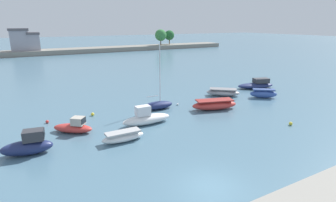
# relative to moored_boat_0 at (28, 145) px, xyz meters

# --- Properties ---
(ground_plane) EXTENTS (400.00, 400.00, 0.00)m
(ground_plane) POSITION_rel_moored_boat_0_xyz_m (9.15, -10.11, -0.71)
(ground_plane) COLOR slate
(moored_boat_0) EXTENTS (3.80, 2.00, 1.86)m
(moored_boat_0) POSITION_rel_moored_boat_0_xyz_m (0.00, 0.00, 0.00)
(moored_boat_0) COLOR navy
(moored_boat_0) RESTS_ON ground
(moored_boat_1) EXTENTS (3.67, 3.34, 1.45)m
(moored_boat_1) POSITION_rel_moored_boat_0_xyz_m (3.80, 2.77, -0.21)
(moored_boat_1) COLOR #C63833
(moored_boat_1) RESTS_ON ground
(moored_boat_2) EXTENTS (3.61, 1.20, 0.88)m
(moored_boat_2) POSITION_rel_moored_boat_0_xyz_m (6.96, -1.27, -0.29)
(moored_boat_2) COLOR white
(moored_boat_2) RESTS_ON ground
(moored_boat_3) EXTENTS (4.94, 1.55, 1.87)m
(moored_boat_3) POSITION_rel_moored_boat_0_xyz_m (10.34, 1.46, -0.10)
(moored_boat_3) COLOR white
(moored_boat_3) RESTS_ON ground
(moored_boat_4) EXTENTS (3.62, 1.57, 7.32)m
(moored_boat_4) POSITION_rel_moored_boat_0_xyz_m (13.56, 5.18, -0.21)
(moored_boat_4) COLOR navy
(moored_boat_4) RESTS_ON ground
(moored_boat_5) EXTENTS (5.49, 3.12, 1.13)m
(moored_boat_5) POSITION_rel_moored_boat_0_xyz_m (19.08, 1.94, -0.16)
(moored_boat_5) COLOR #C63833
(moored_boat_5) RESTS_ON ground
(moored_boat_6) EXTENTS (4.48, 4.11, 0.96)m
(moored_boat_6) POSITION_rel_moored_boat_0_xyz_m (23.97, 6.19, -0.25)
(moored_boat_6) COLOR #9E9EA3
(moored_boat_6) RESTS_ON ground
(moored_boat_7) EXTENTS (3.37, 2.93, 1.17)m
(moored_boat_7) POSITION_rel_moored_boat_0_xyz_m (27.86, 2.74, -0.15)
(moored_boat_7) COLOR #3856A8
(moored_boat_7) RESTS_ON ground
(moored_boat_8) EXTENTS (5.91, 3.52, 1.48)m
(moored_boat_8) POSITION_rel_moored_boat_0_xyz_m (31.23, 7.11, -0.18)
(moored_boat_8) COLOR navy
(moored_boat_8) RESTS_ON ground
(mooring_buoy_0) EXTENTS (0.35, 0.35, 0.35)m
(mooring_buoy_0) POSITION_rel_moored_boat_0_xyz_m (6.44, 6.48, -0.53)
(mooring_buoy_0) COLOR yellow
(mooring_buoy_0) RESTS_ON ground
(mooring_buoy_1) EXTENTS (0.31, 0.31, 0.31)m
(mooring_buoy_1) POSITION_rel_moored_boat_0_xyz_m (1.98, 6.43, -0.55)
(mooring_buoy_1) COLOR red
(mooring_buoy_1) RESTS_ON ground
(mooring_buoy_2) EXTENTS (0.34, 0.34, 0.34)m
(mooring_buoy_2) POSITION_rel_moored_boat_0_xyz_m (22.28, -5.68, -0.54)
(mooring_buoy_2) COLOR yellow
(mooring_buoy_2) RESTS_ON ground
(mooring_buoy_3) EXTENTS (0.25, 0.25, 0.25)m
(mooring_buoy_3) POSITION_rel_moored_boat_0_xyz_m (16.28, 5.35, -0.58)
(mooring_buoy_3) COLOR white
(mooring_buoy_3) RESTS_ON ground
(distant_shoreline) EXTENTS (130.35, 7.92, 7.96)m
(distant_shoreline) POSITION_rel_moored_boat_0_xyz_m (8.03, 71.81, 1.07)
(distant_shoreline) COLOR gray
(distant_shoreline) RESTS_ON ground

